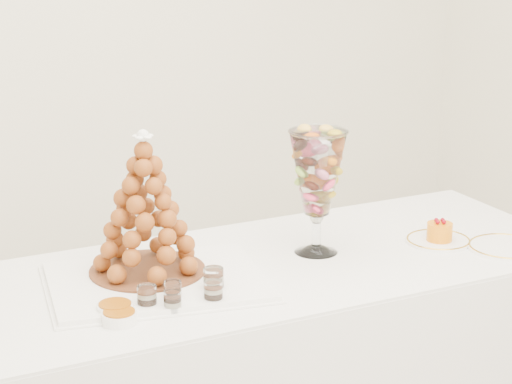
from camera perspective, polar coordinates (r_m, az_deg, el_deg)
buffet_table at (r=3.11m, az=0.77°, el=-10.38°), size 1.96×0.88×0.73m
lace_tray at (r=2.81m, az=-5.68°, el=-5.14°), size 0.68×0.57×0.02m
macaron_vase at (r=2.99m, az=3.53°, el=1.00°), size 0.17×0.17×0.38m
cake_plate at (r=3.19m, az=10.37°, el=-2.76°), size 0.20×0.20×0.01m
spare_plate at (r=3.18m, az=14.11°, el=-3.09°), size 0.24×0.24×0.01m
verrine_a at (r=2.64m, az=-6.25°, el=-6.05°), size 0.06×0.06×0.07m
verrine_b at (r=2.68m, az=-4.78°, el=-5.73°), size 0.06×0.06×0.06m
verrine_c at (r=2.74m, az=-2.44°, el=-5.11°), size 0.07×0.07×0.07m
verrine_d at (r=2.62m, az=-4.79°, el=-6.27°), size 0.06×0.06×0.06m
verrine_e at (r=2.67m, az=-2.45°, el=-5.79°), size 0.06×0.06×0.07m
ramekin_back at (r=2.63m, az=-8.05°, el=-6.68°), size 0.10×0.10×0.03m
ramekin_front at (r=2.59m, az=-7.82°, el=-7.12°), size 0.09×0.09×0.03m
croquembouche at (r=2.80m, az=-6.35°, el=-0.69°), size 0.35×0.35×0.41m
mousse_cake at (r=3.17m, az=10.45°, el=-2.23°), size 0.08×0.08×0.07m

